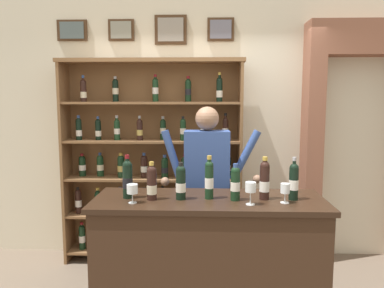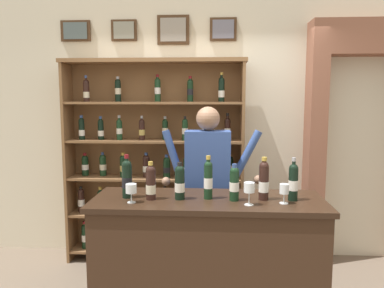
% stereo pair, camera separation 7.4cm
% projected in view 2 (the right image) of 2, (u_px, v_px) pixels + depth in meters
% --- Properties ---
extents(back_wall, '(12.00, 0.19, 3.13)m').
position_uv_depth(back_wall, '(205.00, 118.00, 4.28)').
color(back_wall, beige).
rests_on(back_wall, ground).
extents(wine_shelf, '(1.95, 0.33, 2.20)m').
position_uv_depth(wine_shelf, '(155.00, 159.00, 4.08)').
color(wine_shelf, brown).
rests_on(wine_shelf, ground).
extents(archway_doorway, '(1.29, 0.45, 2.59)m').
position_uv_depth(archway_doorway, '(365.00, 129.00, 4.05)').
color(archway_doorway, brown).
rests_on(archway_doorway, ground).
extents(tasting_counter, '(1.76, 0.64, 1.03)m').
position_uv_depth(tasting_counter, '(208.00, 263.00, 2.90)').
color(tasting_counter, '#382316').
rests_on(tasting_counter, ground).
extents(shopkeeper, '(0.93, 0.22, 1.72)m').
position_uv_depth(shopkeeper, '(208.00, 177.00, 3.44)').
color(shopkeeper, '#2D3347').
rests_on(shopkeeper, ground).
extents(tasting_bottle_chianti, '(0.08, 0.08, 0.33)m').
position_uv_depth(tasting_bottle_chianti, '(127.00, 178.00, 2.85)').
color(tasting_bottle_chianti, black).
rests_on(tasting_bottle_chianti, tasting_counter).
extents(tasting_bottle_grappa, '(0.07, 0.07, 0.29)m').
position_uv_depth(tasting_bottle_grappa, '(151.00, 182.00, 2.80)').
color(tasting_bottle_grappa, black).
rests_on(tasting_bottle_grappa, tasting_counter).
extents(tasting_bottle_super_tuscan, '(0.08, 0.08, 0.28)m').
position_uv_depth(tasting_bottle_super_tuscan, '(180.00, 182.00, 2.81)').
color(tasting_bottle_super_tuscan, black).
rests_on(tasting_bottle_super_tuscan, tasting_counter).
extents(tasting_bottle_rosso, '(0.07, 0.07, 0.33)m').
position_uv_depth(tasting_bottle_rosso, '(208.00, 179.00, 2.82)').
color(tasting_bottle_rosso, black).
rests_on(tasting_bottle_rosso, tasting_counter).
extents(tasting_bottle_vin_santo, '(0.07, 0.07, 0.28)m').
position_uv_depth(tasting_bottle_vin_santo, '(234.00, 183.00, 2.77)').
color(tasting_bottle_vin_santo, black).
rests_on(tasting_bottle_vin_santo, tasting_counter).
extents(tasting_bottle_prosecco, '(0.07, 0.07, 0.32)m').
position_uv_depth(tasting_bottle_prosecco, '(264.00, 180.00, 2.79)').
color(tasting_bottle_prosecco, black).
rests_on(tasting_bottle_prosecco, tasting_counter).
extents(tasting_bottle_bianco, '(0.07, 0.07, 0.32)m').
position_uv_depth(tasting_bottle_bianco, '(293.00, 181.00, 2.77)').
color(tasting_bottle_bianco, black).
rests_on(tasting_bottle_bianco, tasting_counter).
extents(wine_glass_spare, '(0.08, 0.08, 0.14)m').
position_uv_depth(wine_glass_spare, '(131.00, 190.00, 2.72)').
color(wine_glass_spare, silver).
rests_on(wine_glass_spare, tasting_counter).
extents(wine_glass_center, '(0.07, 0.07, 0.14)m').
position_uv_depth(wine_glass_center, '(284.00, 190.00, 2.69)').
color(wine_glass_center, silver).
rests_on(wine_glass_center, tasting_counter).
extents(wine_glass_left, '(0.08, 0.08, 0.17)m').
position_uv_depth(wine_glass_left, '(249.00, 189.00, 2.65)').
color(wine_glass_left, silver).
rests_on(wine_glass_left, tasting_counter).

